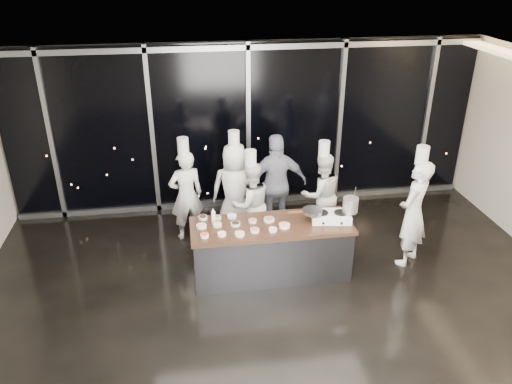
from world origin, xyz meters
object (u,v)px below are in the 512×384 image
chef_far_left (186,194)px  chef_center (251,204)px  guest (277,184)px  stock_pot (350,205)px  demo_counter (271,249)px  stove (331,216)px  chef_right (321,194)px  chef_left (235,189)px  frying_pan (312,211)px  chef_side (413,212)px

chef_far_left → chef_center: (1.07, -0.37, -0.08)m
guest → stock_pot: bearing=118.9°
demo_counter → stove: size_ratio=3.81×
demo_counter → chef_right: chef_right is taller
chef_left → guest: (0.74, -0.02, 0.05)m
demo_counter → frying_pan: frying_pan is taller
demo_counter → chef_side: size_ratio=1.21×
stock_pot → chef_center: 1.77m
chef_far_left → demo_counter: bearing=117.6°
chef_right → chef_far_left: bearing=-13.3°
guest → chef_right: size_ratio=1.04×
chef_far_left → frying_pan: bearing=129.5°
stove → chef_right: (0.18, 1.14, -0.18)m
stock_pot → chef_right: size_ratio=0.13×
chef_left → chef_right: size_ratio=1.10×
chef_left → guest: size_ratio=1.05×
frying_pan → chef_right: size_ratio=0.32×
frying_pan → chef_left: (-1.03, 1.36, -0.20)m
frying_pan → chef_center: chef_center is taller
frying_pan → chef_right: (0.47, 1.11, -0.29)m
stove → chef_right: chef_right is taller
stove → chef_side: size_ratio=0.32×
chef_far_left → chef_center: chef_far_left is taller
chef_right → chef_side: chef_side is taller
demo_counter → guest: guest is taller
frying_pan → chef_center: (-0.81, 0.96, -0.30)m
chef_center → chef_right: chef_right is taller
chef_far_left → guest: bearing=165.0°
frying_pan → chef_center: 1.29m
demo_counter → chef_far_left: 1.88m
chef_left → chef_side: chef_side is taller
chef_center → guest: guest is taller
stove → chef_side: (1.36, 0.01, -0.05)m
chef_far_left → chef_right: (2.35, -0.22, -0.06)m
stock_pot → chef_side: chef_side is taller
chef_right → chef_side: bearing=128.4°
stove → chef_left: bearing=142.6°
chef_left → chef_center: (0.22, -0.40, -0.10)m
demo_counter → stock_pot: bearing=-1.8°
chef_left → chef_center: bearing=133.3°
demo_counter → guest: 1.48m
stove → stock_pot: size_ratio=2.78×
demo_counter → stock_pot: (1.21, -0.04, 0.70)m
stove → frying_pan: frying_pan is taller
stove → chef_side: bearing=9.6°
stove → stock_pot: (0.29, -0.03, 0.19)m
chef_left → guest: 0.75m
frying_pan → chef_left: chef_left is taller
chef_right → chef_side: (1.18, -1.13, 0.14)m
guest → demo_counter: bearing=72.8°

